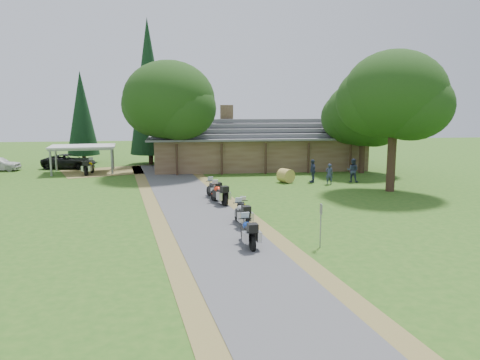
{
  "coord_description": "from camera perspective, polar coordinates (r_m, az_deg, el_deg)",
  "views": [
    {
      "loc": [
        -1.67,
        -22.01,
        6.35
      ],
      "look_at": [
        2.0,
        6.67,
        1.6
      ],
      "focal_mm": 35.0,
      "sensor_mm": 36.0,
      "label": 1
    }
  ],
  "objects": [
    {
      "name": "person_a",
      "position": [
        37.66,
        10.83,
        0.95
      ],
      "size": [
        0.58,
        0.44,
        1.94
      ],
      "primitive_type": "imported",
      "rotation": [
        0.0,
        0.0,
        3.06
      ],
      "color": "#2E3653",
      "rests_on": "ground"
    },
    {
      "name": "ground",
      "position": [
        22.97,
        -2.87,
        -6.73
      ],
      "size": [
        120.0,
        120.0,
        0.0
      ],
      "primitive_type": "plane",
      "color": "#2A5818",
      "rests_on": "ground"
    },
    {
      "name": "sign_post",
      "position": [
        21.09,
        9.8,
        -5.5
      ],
      "size": [
        0.36,
        0.06,
        2.0
      ],
      "primitive_type": null,
      "color": "gray",
      "rests_on": "ground"
    },
    {
      "name": "hay_bale",
      "position": [
        38.02,
        5.6,
        0.53
      ],
      "size": [
        1.48,
        1.45,
        1.12
      ],
      "primitive_type": "cylinder",
      "rotation": [
        1.57,
        0.0,
        0.51
      ],
      "color": "#A2893B",
      "rests_on": "ground"
    },
    {
      "name": "driveway",
      "position": [
        26.8,
        -4.6,
        -4.41
      ],
      "size": [
        51.95,
        51.95,
        0.0
      ],
      "primitive_type": "plane",
      "rotation": [
        0.0,
        0.0,
        0.14
      ],
      "color": "#444547",
      "rests_on": "ground"
    },
    {
      "name": "lodge",
      "position": [
        46.81,
        2.16,
        4.54
      ],
      "size": [
        21.4,
        9.4,
        4.9
      ],
      "primitive_type": null,
      "color": "brown",
      "rests_on": "ground"
    },
    {
      "name": "person_c",
      "position": [
        38.37,
        8.85,
        1.36
      ],
      "size": [
        0.46,
        0.63,
        2.21
      ],
      "primitive_type": "imported",
      "rotation": [
        0.0,
        0.0,
        4.73
      ],
      "color": "#2E3653",
      "rests_on": "ground"
    },
    {
      "name": "motorcycle_row_b",
      "position": [
        24.61,
        0.21,
        -4.0
      ],
      "size": [
        0.97,
        2.06,
        1.35
      ],
      "primitive_type": null,
      "rotation": [
        0.0,
        0.0,
        1.74
      ],
      "color": "#96999D",
      "rests_on": "ground"
    },
    {
      "name": "person_b",
      "position": [
        39.11,
        13.59,
        1.39
      ],
      "size": [
        0.78,
        0.71,
        2.25
      ],
      "primitive_type": "imported",
      "rotation": [
        0.0,
        0.0,
        2.65
      ],
      "color": "#2E3653",
      "rests_on": "ground"
    },
    {
      "name": "motorcycle_row_c",
      "position": [
        25.89,
        0.27,
        -3.52
      ],
      "size": [
        0.95,
        1.81,
        1.18
      ],
      "primitive_type": null,
      "rotation": [
        0.0,
        0.0,
        1.34
      ],
      "color": "#E3AF01",
      "rests_on": "ground"
    },
    {
      "name": "carport",
      "position": [
        45.68,
        -18.56,
        2.44
      ],
      "size": [
        6.18,
        4.47,
        2.51
      ],
      "primitive_type": null,
      "rotation": [
        0.0,
        0.0,
        0.11
      ],
      "color": "beige",
      "rests_on": "ground"
    },
    {
      "name": "motorcycle_carport_a",
      "position": [
        44.32,
        -17.92,
        1.59
      ],
      "size": [
        0.97,
        2.21,
        1.47
      ],
      "primitive_type": null,
      "rotation": [
        0.0,
        0.0,
        1.44
      ],
      "color": "#E0B700",
      "rests_on": "ground"
    },
    {
      "name": "oak_lodge_right",
      "position": [
        44.27,
        14.78,
        6.48
      ],
      "size": [
        6.97,
        6.97,
        8.78
      ],
      "primitive_type": null,
      "color": "#183810",
      "rests_on": "ground"
    },
    {
      "name": "oak_lodge_left",
      "position": [
        42.48,
        -8.62,
        7.9
      ],
      "size": [
        8.16,
        8.16,
        10.74
      ],
      "primitive_type": null,
      "color": "#183810",
      "rests_on": "ground"
    },
    {
      "name": "motorcycle_row_a",
      "position": [
        21.09,
        0.99,
        -6.22
      ],
      "size": [
        0.86,
        2.1,
        1.4
      ],
      "primitive_type": null,
      "rotation": [
        0.0,
        0.0,
        1.67
      ],
      "color": "navy",
      "rests_on": "ground"
    },
    {
      "name": "motorcycle_row_d",
      "position": [
        29.84,
        -2.58,
        -1.55
      ],
      "size": [
        1.36,
        2.22,
        1.44
      ],
      "primitive_type": null,
      "rotation": [
        0.0,
        0.0,
        1.92
      ],
      "color": "red",
      "rests_on": "ground"
    },
    {
      "name": "car_dark_suv",
      "position": [
        48.98,
        -20.12,
        2.57
      ],
      "size": [
        3.56,
        5.97,
        2.14
      ],
      "primitive_type": "imported",
      "rotation": [
        0.0,
        0.0,
        1.34
      ],
      "color": "black",
      "rests_on": "ground"
    },
    {
      "name": "cedar_near",
      "position": [
        50.12,
        -11.04,
        10.46
      ],
      "size": [
        4.22,
        4.22,
        14.99
      ],
      "primitive_type": "cone",
      "color": "black",
      "rests_on": "ground"
    },
    {
      "name": "oak_driveway",
      "position": [
        35.44,
        18.24,
        7.74
      ],
      "size": [
        7.32,
        7.32,
        11.31
      ],
      "primitive_type": null,
      "color": "#183810",
      "rests_on": "ground"
    },
    {
      "name": "cedar_far",
      "position": [
        53.03,
        -18.71,
        7.25
      ],
      "size": [
        3.35,
        3.35,
        9.76
      ],
      "primitive_type": "cone",
      "color": "black",
      "rests_on": "ground"
    },
    {
      "name": "motorcycle_row_e",
      "position": [
        31.52,
        -3.25,
        -1.03
      ],
      "size": [
        1.24,
        2.12,
        1.38
      ],
      "primitive_type": null,
      "rotation": [
        0.0,
        0.0,
        1.88
      ],
      "color": "black",
      "rests_on": "ground"
    }
  ]
}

